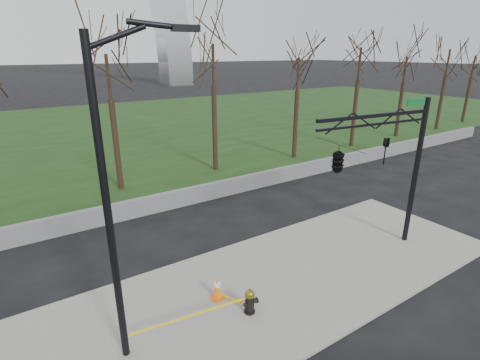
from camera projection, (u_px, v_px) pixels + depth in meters
ground at (276, 284)px, 12.60m from camera, size 500.00×500.00×0.00m
sidewalk at (276, 283)px, 12.58m from camera, size 18.00×6.00×0.10m
grass_strip at (86, 132)px, 36.18m from camera, size 120.00×40.00×0.06m
guardrail at (178, 198)px, 18.74m from camera, size 60.00×0.30×0.90m
tree_row at (258, 102)px, 24.70m from camera, size 61.80×4.00×8.66m
fire_hydrant at (250, 301)px, 10.98m from camera, size 0.52×0.34×0.84m
traffic_cone at (217, 289)px, 11.61m from camera, size 0.38×0.38×0.73m
street_light at (116, 189)px, 8.14m from camera, size 2.37×0.61×8.21m
traffic_signal_mast at (355, 156)px, 12.71m from camera, size 5.06×2.53×6.00m
caution_tape at (203, 311)px, 10.46m from camera, size 3.63×1.11×0.43m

